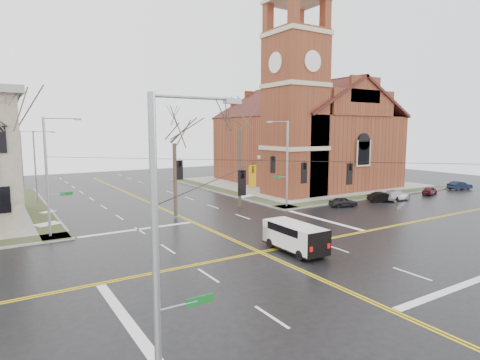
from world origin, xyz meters
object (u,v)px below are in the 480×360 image
parked_car_a (343,202)px  parked_car_b (383,197)px  signal_pole_ne (286,161)px  tree_nw_far (7,122)px  signal_pole_nw (49,173)px  parked_car_e (460,185)px  streetlight_north_b (23,155)px  church (301,128)px  parked_car_c (396,195)px  parked_car_d (430,190)px  cargo_van (293,235)px  streetlight_north_a (36,164)px  tree_ne (240,124)px  signal_pole_sw (162,251)px  tree_nw_near (174,138)px

parked_car_a → parked_car_b: (6.07, -0.29, 0.03)m
signal_pole_ne → tree_nw_far: size_ratio=0.74×
signal_pole_nw → parked_car_e: 51.48m
streetlight_north_b → parked_car_e: bearing=-37.8°
church → tree_nw_far: 40.19m
parked_car_a → parked_car_c: bearing=-78.7°
signal_pole_nw → parked_car_c: size_ratio=2.14×
signal_pole_nw → streetlight_north_b: size_ratio=1.12×
parked_car_b → parked_car_d: (9.44, 0.25, -0.03)m
signal_pole_nw → parked_car_a: bearing=-6.1°
streetlight_north_b → tree_nw_far: (-3.09, -34.69, 4.34)m
parked_car_b → parked_car_d: 9.44m
parked_car_a → parked_car_c: size_ratio=0.74×
signal_pole_ne → streetlight_north_b: 42.61m
signal_pole_ne → parked_car_e: size_ratio=2.55×
parked_car_a → parked_car_d: size_ratio=1.00×
parked_car_b → parked_car_c: bearing=-72.8°
parked_car_d → tree_nw_far: (-46.08, 4.87, 8.28)m
parked_car_c → tree_nw_far: tree_nw_far is taller
streetlight_north_b → cargo_van: 50.67m
church → parked_car_e: bearing=-46.5°
streetlight_north_a → parked_car_e: 54.22m
parked_car_c → church: bearing=-3.7°
cargo_van → tree_ne: tree_ne is taller
parked_car_e → tree_nw_far: size_ratio=0.29×
signal_pole_nw → signal_pole_sw: bearing=-90.0°
signal_pole_ne → parked_car_d: (21.01, -3.06, -4.42)m
streetlight_north_b → tree_nw_far: tree_nw_far is taller
streetlight_north_a → parked_car_b: 39.16m
tree_ne → streetlight_north_a: bearing=141.2°
parked_car_b → parked_car_e: 17.02m
signal_pole_sw → tree_ne: 31.49m
signal_pole_nw → streetlight_north_b: (0.67, 36.50, -0.48)m
signal_pole_sw → parked_car_b: size_ratio=2.65×
parked_car_b → tree_ne: bearing=92.2°
signal_pole_sw → tree_nw_near: (10.77, 24.51, 2.48)m
signal_pole_nw → tree_nw_near: size_ratio=0.88×
cargo_van → parked_car_c: 24.67m
signal_pole_nw → tree_ne: tree_ne is taller
signal_pole_sw → parked_car_a: bearing=35.4°
cargo_van → parked_car_c: bearing=22.5°
signal_pole_ne → signal_pole_nw: size_ratio=1.00×
parked_car_c → tree_nw_near: size_ratio=0.41×
tree_ne → cargo_van: bearing=-108.7°
signal_pole_ne → cargo_van: size_ratio=1.78×
streetlight_north_a → parked_car_b: size_ratio=2.36×
church → parked_car_c: bearing=-89.2°
tree_nw_near → tree_ne: 7.75m
signal_pole_sw → streetlight_north_b: bearing=89.4°
tree_nw_near → parked_car_e: bearing=-5.9°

